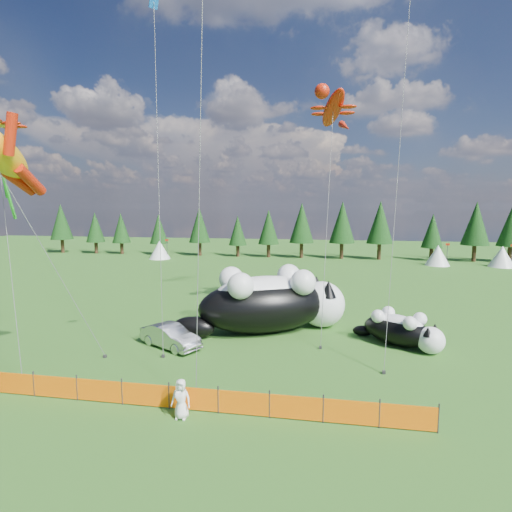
{
  "coord_description": "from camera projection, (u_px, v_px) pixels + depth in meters",
  "views": [
    {
      "loc": [
        6.95,
        -17.11,
        7.95
      ],
      "look_at": [
        3.26,
        4.0,
        5.29
      ],
      "focal_mm": 28.0,
      "sensor_mm": 36.0,
      "label": 1
    }
  ],
  "objects": [
    {
      "name": "ground",
      "position": [
        174.0,
        375.0,
        18.89
      ],
      "size": [
        160.0,
        160.0,
        0.0
      ],
      "primitive_type": "plane",
      "color": "#123B0A",
      "rests_on": "ground"
    },
    {
      "name": "safety_fence",
      "position": [
        145.0,
        395.0,
        15.9
      ],
      "size": [
        22.06,
        0.06,
        1.1
      ],
      "color": "#262626",
      "rests_on": "ground"
    },
    {
      "name": "tree_line",
      "position": [
        281.0,
        232.0,
        62.39
      ],
      "size": [
        90.0,
        4.0,
        8.0
      ],
      "primitive_type": null,
      "color": "black",
      "rests_on": "ground"
    },
    {
      "name": "festival_tents",
      "position": [
        354.0,
        254.0,
        55.94
      ],
      "size": [
        50.0,
        3.2,
        2.8
      ],
      "primitive_type": null,
      "color": "white",
      "rests_on": "ground"
    },
    {
      "name": "cat_large",
      "position": [
        272.0,
        301.0,
        25.44
      ],
      "size": [
        10.64,
        7.34,
        4.11
      ],
      "rotation": [
        0.0,
        0.0,
        0.46
      ],
      "color": "black",
      "rests_on": "ground"
    },
    {
      "name": "cat_small",
      "position": [
        401.0,
        330.0,
        22.83
      ],
      "size": [
        4.78,
        4.04,
        2.0
      ],
      "rotation": [
        0.0,
        0.0,
        -0.64
      ],
      "color": "black",
      "rests_on": "ground"
    },
    {
      "name": "car",
      "position": [
        170.0,
        336.0,
        22.61
      ],
      "size": [
        4.11,
        3.08,
        1.3
      ],
      "primitive_type": "imported",
      "rotation": [
        0.0,
        0.0,
        1.07
      ],
      "color": "#B2B2B7",
      "rests_on": "ground"
    },
    {
      "name": "spectator_e",
      "position": [
        181.0,
        399.0,
        14.99
      ],
      "size": [
        0.75,
        0.49,
        1.53
      ],
      "primitive_type": "imported",
      "rotation": [
        0.0,
        0.0,
        -0.01
      ],
      "color": "white",
      "rests_on": "ground"
    },
    {
      "name": "superhero_kite",
      "position": [
        1.0,
        153.0,
        16.75
      ],
      "size": [
        4.73,
        6.14,
        12.5
      ],
      "color": "orange",
      "rests_on": "ground"
    },
    {
      "name": "gecko_kite",
      "position": [
        333.0,
        109.0,
        27.2
      ],
      "size": [
        4.46,
        10.29,
        16.46
      ],
      "color": "red",
      "rests_on": "ground"
    },
    {
      "name": "diamond_kite_a",
      "position": [
        154.0,
        25.0,
        22.45
      ],
      "size": [
        1.97,
        4.13,
        20.21
      ],
      "color": "blue",
      "rests_on": "ground"
    },
    {
      "name": "diamond_kite_c",
      "position": [
        202.0,
        1.0,
        15.43
      ],
      "size": [
        0.77,
        1.6,
        17.41
      ],
      "color": "blue",
      "rests_on": "ground"
    }
  ]
}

